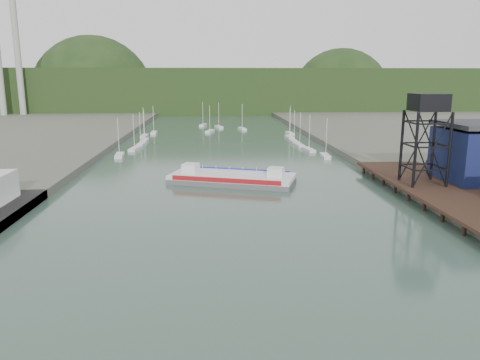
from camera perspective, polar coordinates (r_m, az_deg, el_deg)
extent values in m
cube|color=black|center=(80.53, 26.39, -2.56)|extent=(14.00, 70.00, 0.50)
cylinder|color=black|center=(77.98, 22.48, -3.50)|extent=(0.60, 0.60, 2.20)
cylinder|color=black|center=(85.67, 20.62, 3.39)|extent=(0.50, 0.50, 13.00)
cylinder|color=black|center=(88.31, 24.18, 3.34)|extent=(0.50, 0.50, 13.00)
cylinder|color=black|center=(91.11, 19.09, 4.00)|extent=(0.50, 0.50, 13.00)
cylinder|color=black|center=(93.59, 22.49, 3.94)|extent=(0.50, 0.50, 13.00)
cube|color=black|center=(88.88, 22.01, 8.78)|extent=(5.50, 5.50, 3.00)
cube|color=silver|center=(130.01, -14.48, 2.92)|extent=(2.67, 7.65, 0.90)
cube|color=silver|center=(140.72, -12.73, 3.71)|extent=(2.81, 7.67, 0.90)
cube|color=silver|center=(149.31, -12.00, 4.23)|extent=(2.35, 7.59, 0.90)
cube|color=silver|center=(159.06, -11.53, 4.73)|extent=(2.01, 7.50, 0.90)
cube|color=silver|center=(171.34, -11.60, 5.27)|extent=(2.00, 7.50, 0.90)
cube|color=silver|center=(180.74, -10.45, 5.67)|extent=(2.16, 7.54, 0.90)
cube|color=silver|center=(126.70, 10.40, 2.87)|extent=(2.53, 7.62, 0.90)
cube|color=silver|center=(137.26, 8.39, 3.66)|extent=(2.76, 7.67, 0.90)
cube|color=silver|center=(145.57, 7.29, 4.19)|extent=(2.22, 7.56, 0.90)
cube|color=silver|center=(154.29, 6.59, 4.67)|extent=(2.18, 7.54, 0.90)
cube|color=silver|center=(165.19, 6.05, 5.19)|extent=(2.46, 7.61, 0.90)
cube|color=silver|center=(176.91, 6.09, 5.67)|extent=(2.48, 7.61, 0.90)
cube|color=silver|center=(183.30, -3.70, 5.95)|extent=(3.78, 7.76, 0.90)
cube|color=silver|center=(191.71, 0.27, 6.25)|extent=(3.31, 7.74, 0.90)
cube|color=silver|center=(199.25, -2.60, 6.48)|extent=(3.76, 7.76, 0.90)
cube|color=silver|center=(207.19, -4.53, 6.68)|extent=(3.40, 7.74, 0.90)
cylinder|color=#9C9D98|center=(275.63, -25.43, 13.14)|extent=(3.20, 3.20, 60.00)
cube|color=black|center=(322.29, -3.20, 10.81)|extent=(500.00, 120.00, 28.00)
sphere|color=black|center=(331.43, -17.36, 9.62)|extent=(80.00, 80.00, 80.00)
sphere|color=black|center=(345.29, 12.12, 9.66)|extent=(70.00, 70.00, 70.00)
cube|color=#545457|center=(94.54, -0.95, -0.06)|extent=(26.58, 17.15, 0.99)
cube|color=silver|center=(94.35, -0.95, 0.47)|extent=(26.58, 17.15, 0.79)
cube|color=#A01217|center=(89.62, -1.81, -0.05)|extent=(20.71, 6.97, 0.89)
cube|color=#162099|center=(99.03, -0.18, 1.16)|extent=(20.71, 6.97, 0.89)
cube|color=silver|center=(96.84, -6.04, 1.43)|extent=(3.75, 3.75, 1.98)
cube|color=silver|center=(92.17, 4.39, 0.90)|extent=(3.75, 3.75, 1.98)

